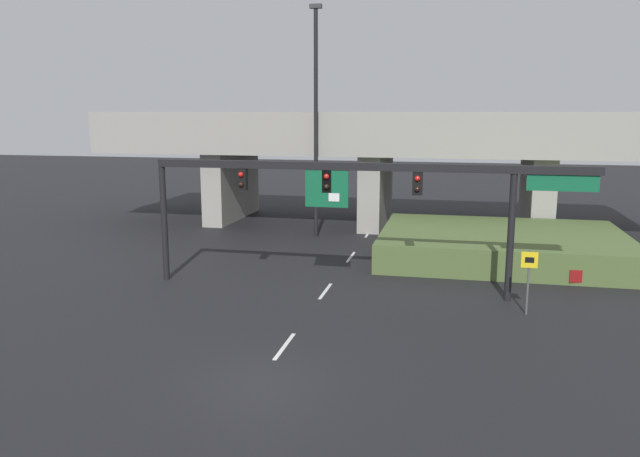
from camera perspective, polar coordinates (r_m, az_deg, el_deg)
ground_plane at (r=18.45m, az=-5.52°, el=-13.57°), size 160.00×160.00×0.00m
lane_markings at (r=29.81m, az=1.79°, el=-4.01°), size 0.14×21.90×0.01m
signal_gantry at (r=25.93m, az=3.28°, el=3.94°), size 18.39×0.44×5.48m
speed_limit_sign at (r=24.58m, az=18.54°, el=-3.89°), size 0.60×0.11×2.48m
highway_light_pole_near at (r=37.49m, az=-0.38°, el=10.09°), size 0.70×0.36×13.61m
overpass_bridge at (r=42.20m, az=5.22°, el=7.29°), size 36.53×9.81×7.53m
grass_embankment at (r=33.80m, az=16.28°, el=-1.47°), size 12.33×9.52×1.41m
parked_sedan_near_right at (r=31.03m, az=25.33°, el=-3.25°), size 4.80×2.48×1.38m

